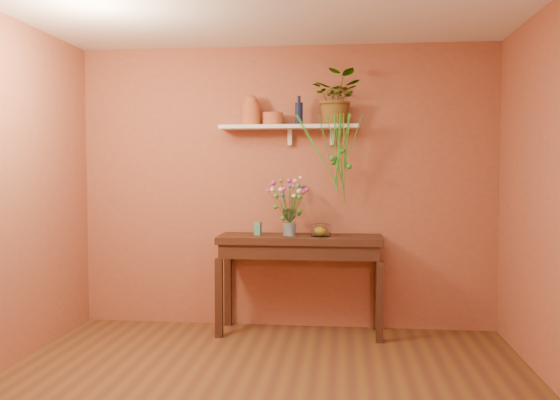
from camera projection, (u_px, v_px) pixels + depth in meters
The scene contains 13 objects.
room at pixel (253, 197), 3.61m from camera, with size 4.04×4.04×2.70m.
sideboard at pixel (300, 250), 5.35m from camera, with size 1.50×0.48×0.91m.
wall_shelf at pixel (290, 127), 5.44m from camera, with size 1.30×0.24×0.19m.
terracotta_jug at pixel (251, 111), 5.45m from camera, with size 0.18×0.18×0.28m.
terracotta_pot at pixel (273, 119), 5.46m from camera, with size 0.19×0.19×0.12m, color #C15D30.
blue_bottle at pixel (299, 113), 5.39m from camera, with size 0.09×0.09×0.27m.
spider_plant at pixel (337, 98), 5.37m from camera, with size 0.44×0.38×0.49m, color #298325.
plant_fronds at pixel (338, 154), 5.25m from camera, with size 0.61×0.24×0.81m.
glass_vase at pixel (289, 224), 5.33m from camera, with size 0.12×0.12×0.25m.
bouquet at pixel (289, 195), 5.33m from camera, with size 0.38×0.41×0.43m.
glass_bowl at pixel (321, 231), 5.30m from camera, with size 0.18×0.18×0.11m.
lemon at pixel (321, 231), 5.30m from camera, with size 0.09×0.09×0.09m, color gold.
carton at pixel (258, 229), 5.39m from camera, with size 0.06×0.05×0.12m, color teal.
Camera 1 is at (0.56, -3.57, 1.52)m, focal length 37.23 mm.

